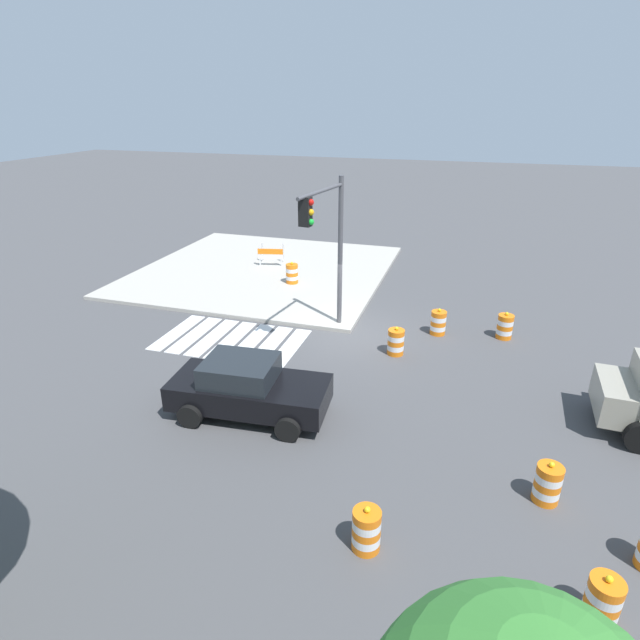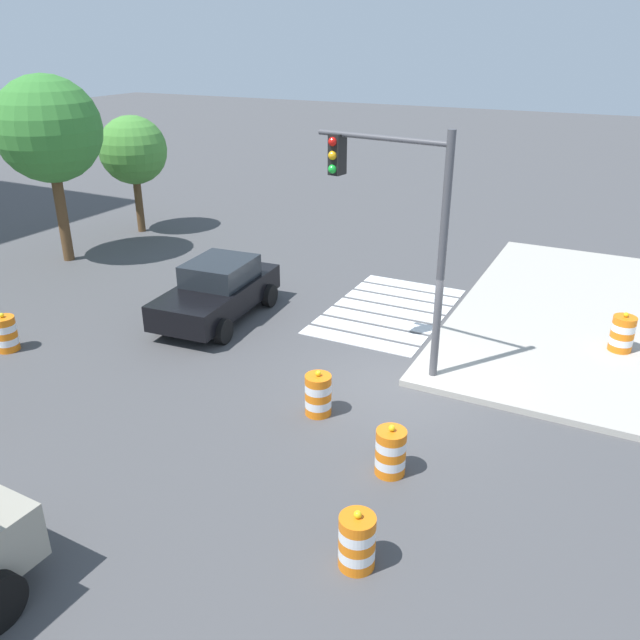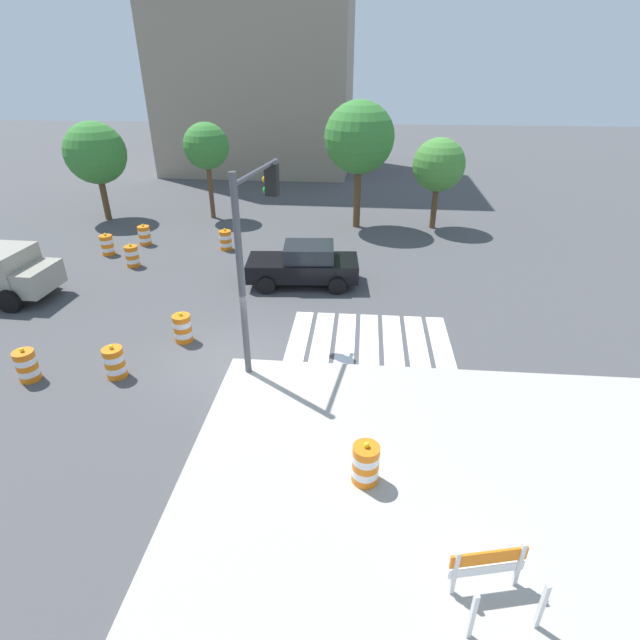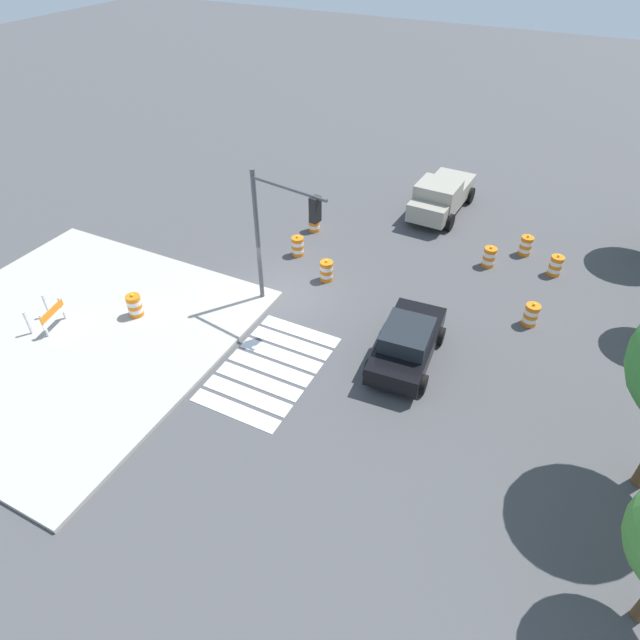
# 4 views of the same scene
# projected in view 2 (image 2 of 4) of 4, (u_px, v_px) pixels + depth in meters

# --- Properties ---
(ground_plane) EXTENTS (120.00, 120.00, 0.00)m
(ground_plane) POSITION_uv_depth(u_px,v_px,m) (399.00, 386.00, 14.86)
(ground_plane) COLOR #474749
(crosswalk_stripes) EXTENTS (5.10, 3.20, 0.02)m
(crosswalk_stripes) POSITION_uv_depth(u_px,v_px,m) (388.00, 311.00, 18.87)
(crosswalk_stripes) COLOR silver
(crosswalk_stripes) RESTS_ON ground
(sports_car) EXTENTS (4.43, 2.39, 1.63)m
(sports_car) POSITION_uv_depth(u_px,v_px,m) (218.00, 290.00, 18.12)
(sports_car) COLOR black
(sports_car) RESTS_ON ground
(traffic_barrel_near_corner) EXTENTS (0.56, 0.56, 1.02)m
(traffic_barrel_near_corner) POSITION_uv_depth(u_px,v_px,m) (357.00, 541.00, 9.68)
(traffic_barrel_near_corner) COLOR orange
(traffic_barrel_near_corner) RESTS_ON ground
(traffic_barrel_median_near) EXTENTS (0.56, 0.56, 1.02)m
(traffic_barrel_median_near) POSITION_uv_depth(u_px,v_px,m) (6.00, 334.00, 16.37)
(traffic_barrel_median_near) COLOR orange
(traffic_barrel_median_near) RESTS_ON ground
(traffic_barrel_far_curb) EXTENTS (0.56, 0.56, 1.02)m
(traffic_barrel_far_curb) POSITION_uv_depth(u_px,v_px,m) (318.00, 395.00, 13.61)
(traffic_barrel_far_curb) COLOR orange
(traffic_barrel_far_curb) RESTS_ON ground
(traffic_barrel_opposite_curb) EXTENTS (0.56, 0.56, 1.02)m
(traffic_barrel_opposite_curb) POSITION_uv_depth(u_px,v_px,m) (391.00, 452.00, 11.75)
(traffic_barrel_opposite_curb) COLOR orange
(traffic_barrel_opposite_curb) RESTS_ON ground
(traffic_barrel_on_sidewalk) EXTENTS (0.56, 0.56, 1.02)m
(traffic_barrel_on_sidewalk) POSITION_uv_depth(u_px,v_px,m) (622.00, 334.00, 16.02)
(traffic_barrel_on_sidewalk) COLOR orange
(traffic_barrel_on_sidewalk) RESTS_ON sidewalk_corner
(traffic_light_pole) EXTENTS (0.70, 3.26, 5.50)m
(traffic_light_pole) POSITION_uv_depth(u_px,v_px,m) (397.00, 208.00, 14.12)
(traffic_light_pole) COLOR #4C4C51
(traffic_light_pole) RESTS_ON sidewalk_corner
(street_tree_streetside_mid) EXTENTS (3.47, 3.47, 6.24)m
(street_tree_streetside_mid) POSITION_uv_depth(u_px,v_px,m) (48.00, 130.00, 21.33)
(street_tree_streetside_mid) COLOR brown
(street_tree_streetside_mid) RESTS_ON ground
(street_tree_streetside_far) EXTENTS (2.61, 2.61, 4.54)m
(street_tree_streetside_far) POSITION_uv_depth(u_px,v_px,m) (133.00, 151.00, 25.18)
(street_tree_streetside_far) COLOR brown
(street_tree_streetside_far) RESTS_ON ground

